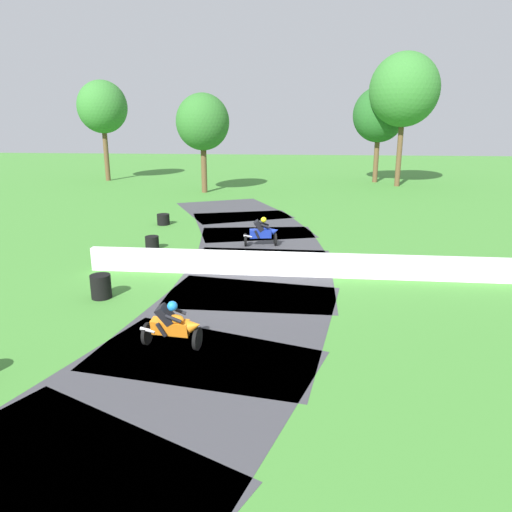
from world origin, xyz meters
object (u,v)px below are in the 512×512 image
(motorcycle_lead_orange, at_px, (173,325))
(tire_stack_mid_b, at_px, (152,243))
(tire_stack_far, at_px, (163,219))
(motorcycle_chase_blue, at_px, (262,232))
(traffic_cone, at_px, (402,271))
(tire_stack_mid_a, at_px, (101,286))

(motorcycle_lead_orange, xyz_separation_m, tire_stack_mid_b, (-3.45, 9.61, -0.35))
(tire_stack_far, bearing_deg, tire_stack_mid_b, -80.04)
(motorcycle_chase_blue, relative_size, traffic_cone, 3.83)
(tire_stack_mid_a, bearing_deg, motorcycle_lead_orange, -45.63)
(motorcycle_chase_blue, relative_size, tire_stack_mid_b, 2.74)
(tire_stack_mid_b, xyz_separation_m, traffic_cone, (10.56, -2.98, -0.08))
(motorcycle_lead_orange, xyz_separation_m, tire_stack_mid_a, (-3.32, 3.40, -0.25))
(motorcycle_lead_orange, bearing_deg, tire_stack_mid_b, 109.75)
(motorcycle_lead_orange, bearing_deg, tire_stack_mid_a, 134.37)
(motorcycle_chase_blue, height_order, tire_stack_far, motorcycle_chase_blue)
(tire_stack_mid_a, relative_size, traffic_cone, 1.82)
(motorcycle_chase_blue, relative_size, tire_stack_far, 2.44)
(motorcycle_lead_orange, xyz_separation_m, traffic_cone, (7.10, 6.64, -0.43))
(motorcycle_chase_blue, bearing_deg, tire_stack_mid_b, -168.37)
(tire_stack_mid_a, distance_m, tire_stack_mid_b, 6.22)
(motorcycle_chase_blue, bearing_deg, motorcycle_lead_orange, -97.97)
(motorcycle_lead_orange, relative_size, traffic_cone, 3.87)
(traffic_cone, bearing_deg, tire_stack_far, 144.71)
(tire_stack_mid_a, relative_size, tire_stack_far, 1.16)
(tire_stack_mid_b, bearing_deg, tire_stack_far, 99.96)
(motorcycle_chase_blue, distance_m, tire_stack_mid_a, 8.69)
(tire_stack_mid_b, bearing_deg, motorcycle_chase_blue, 11.63)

